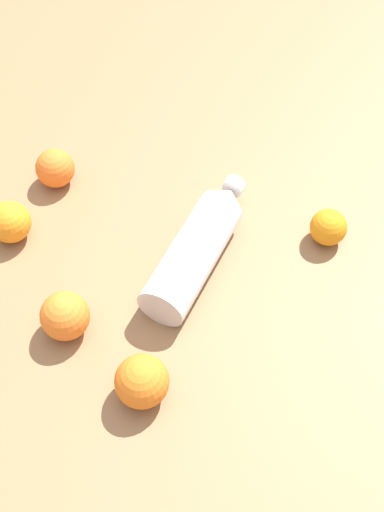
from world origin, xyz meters
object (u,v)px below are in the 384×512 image
(orange_1, at_px, (65,316))
(orange_3, at_px, (142,381))
(water_bottle, at_px, (198,245))
(orange_4, at_px, (55,168))
(orange_0, at_px, (328,227))
(orange_2, at_px, (10,222))

(orange_1, relative_size, orange_3, 0.97)
(water_bottle, xyz_separation_m, orange_4, (0.29, -0.12, -0.00))
(orange_0, relative_size, orange_2, 0.88)
(water_bottle, height_order, orange_2, water_bottle)
(orange_1, distance_m, orange_2, 0.22)
(orange_0, distance_m, orange_3, 0.42)
(orange_1, bearing_deg, orange_4, -67.21)
(orange_3, bearing_deg, orange_0, -123.33)
(water_bottle, bearing_deg, orange_1, 148.99)
(water_bottle, distance_m, orange_4, 0.31)
(orange_0, height_order, orange_1, orange_1)
(water_bottle, height_order, orange_4, water_bottle)
(orange_2, relative_size, orange_3, 0.91)
(orange_0, bearing_deg, orange_2, 12.28)
(orange_1, height_order, orange_2, orange_1)
(orange_0, relative_size, orange_1, 0.82)
(orange_1, bearing_deg, orange_0, -144.14)
(orange_3, height_order, orange_4, orange_3)
(orange_2, xyz_separation_m, orange_4, (-0.03, -0.14, -0.00))
(water_bottle, relative_size, orange_3, 3.76)
(orange_1, relative_size, orange_2, 1.07)
(orange_1, xyz_separation_m, orange_3, (-0.14, 0.08, 0.00))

